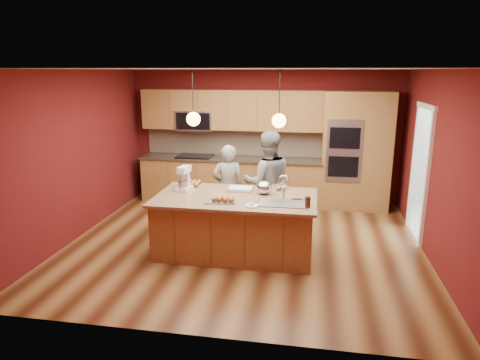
% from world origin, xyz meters
% --- Properties ---
extents(floor, '(5.50, 5.50, 0.00)m').
position_xyz_m(floor, '(0.00, 0.00, 0.00)').
color(floor, '#411F0E').
rests_on(floor, ground).
extents(ceiling, '(5.50, 5.50, 0.00)m').
position_xyz_m(ceiling, '(0.00, 0.00, 2.70)').
color(ceiling, white).
rests_on(ceiling, ground).
extents(wall_back, '(5.50, 0.00, 5.50)m').
position_xyz_m(wall_back, '(0.00, 2.50, 1.35)').
color(wall_back, '#521111').
rests_on(wall_back, ground).
extents(wall_front, '(5.50, 0.00, 5.50)m').
position_xyz_m(wall_front, '(0.00, -2.50, 1.35)').
color(wall_front, '#521111').
rests_on(wall_front, ground).
extents(wall_left, '(0.00, 5.00, 5.00)m').
position_xyz_m(wall_left, '(-2.75, 0.00, 1.35)').
color(wall_left, '#521111').
rests_on(wall_left, ground).
extents(wall_right, '(0.00, 5.00, 5.00)m').
position_xyz_m(wall_right, '(2.75, 0.00, 1.35)').
color(wall_right, '#521111').
rests_on(wall_right, ground).
extents(cabinet_run, '(3.74, 0.64, 2.30)m').
position_xyz_m(cabinet_run, '(-0.68, 2.25, 0.98)').
color(cabinet_run, brown).
rests_on(cabinet_run, floor).
extents(oven_column, '(1.30, 0.62, 2.30)m').
position_xyz_m(oven_column, '(1.85, 2.19, 1.15)').
color(oven_column, brown).
rests_on(oven_column, floor).
extents(doorway_trim, '(0.08, 1.11, 2.20)m').
position_xyz_m(doorway_trim, '(2.73, 0.80, 1.05)').
color(doorway_trim, white).
rests_on(doorway_trim, wall_right).
extents(pendant_left, '(0.20, 0.20, 0.80)m').
position_xyz_m(pendant_left, '(-0.70, -0.31, 2.00)').
color(pendant_left, black).
rests_on(pendant_left, ceiling).
extents(pendant_right, '(0.20, 0.20, 0.80)m').
position_xyz_m(pendant_right, '(0.53, -0.31, 2.00)').
color(pendant_right, black).
rests_on(pendant_right, ceiling).
extents(island, '(2.37, 1.33, 1.25)m').
position_xyz_m(island, '(-0.06, -0.31, 0.45)').
color(island, brown).
rests_on(island, floor).
extents(person_left, '(0.63, 0.52, 1.48)m').
position_xyz_m(person_left, '(-0.39, 0.61, 0.74)').
color(person_left, black).
rests_on(person_left, floor).
extents(person_right, '(0.97, 0.84, 1.72)m').
position_xyz_m(person_right, '(0.29, 0.61, 0.86)').
color(person_right, slate).
rests_on(person_right, floor).
extents(stand_mixer, '(0.23, 0.30, 0.38)m').
position_xyz_m(stand_mixer, '(-0.92, -0.13, 1.04)').
color(stand_mixer, white).
rests_on(stand_mixer, island).
extents(sheet_cake, '(0.41, 0.31, 0.05)m').
position_xyz_m(sheet_cake, '(-0.07, 0.03, 0.90)').
color(sheet_cake, silver).
rests_on(sheet_cake, island).
extents(cooling_rack, '(0.47, 0.36, 0.02)m').
position_xyz_m(cooling_rack, '(-0.25, -0.59, 0.88)').
color(cooling_rack, '#9FA0A5').
rests_on(cooling_rack, island).
extents(mixing_bowl, '(0.25, 0.25, 0.21)m').
position_xyz_m(mixing_bowl, '(0.32, -0.12, 0.97)').
color(mixing_bowl, silver).
rests_on(mixing_bowl, island).
extents(plate, '(0.19, 0.19, 0.01)m').
position_xyz_m(plate, '(0.22, -0.75, 0.88)').
color(plate, silver).
rests_on(plate, island).
extents(tumbler, '(0.08, 0.08, 0.15)m').
position_xyz_m(tumbler, '(0.98, -0.66, 0.95)').
color(tumbler, '#37170C').
rests_on(tumbler, island).
extents(phone, '(0.14, 0.08, 0.01)m').
position_xyz_m(phone, '(0.82, -0.33, 0.88)').
color(phone, black).
rests_on(phone, island).
extents(cupcakes_left, '(0.22, 0.30, 0.07)m').
position_xyz_m(cupcakes_left, '(-0.87, 0.17, 0.91)').
color(cupcakes_left, '#D07F4E').
rests_on(cupcakes_left, island).
extents(cupcakes_rack, '(0.33, 0.16, 0.07)m').
position_xyz_m(cupcakes_rack, '(-0.20, -0.66, 0.93)').
color(cupcakes_rack, '#D07F4E').
rests_on(cupcakes_rack, island).
extents(cupcakes_right, '(0.15, 0.30, 0.07)m').
position_xyz_m(cupcakes_right, '(0.56, 0.20, 0.91)').
color(cupcakes_right, '#D07F4E').
rests_on(cupcakes_right, island).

